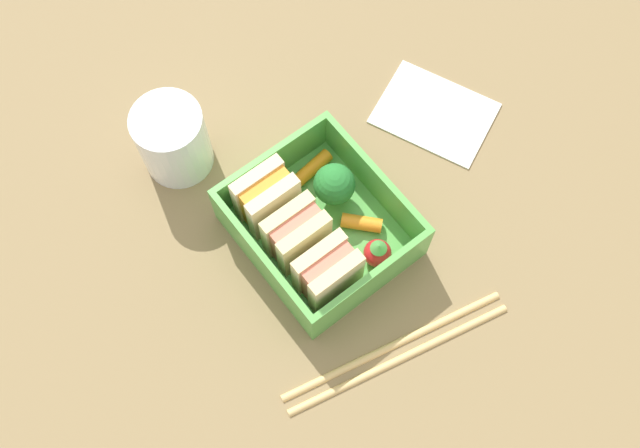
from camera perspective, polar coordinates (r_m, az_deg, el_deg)
The scene contains 13 objects.
ground_plane at distance 68.98cm, azimuth -0.00°, elevation -1.16°, with size 120.00×120.00×2.00cm, color olive.
bento_tray at distance 67.49cm, azimuth -0.00°, elevation -0.67°, with size 15.34×13.60×1.20cm, color #55AA49.
bento_rim at distance 64.79cm, azimuth -0.00°, elevation 0.27°, with size 15.34×13.60×4.63cm.
sandwich_left at distance 62.29cm, azimuth 0.62°, elevation -3.89°, with size 3.57×5.31×6.10cm.
sandwich_center_left at distance 63.53cm, azimuth -1.89°, elevation -0.83°, with size 3.57×5.31×6.10cm.
sandwich_center at distance 65.06cm, azimuth -4.29°, elevation 2.09°, with size 3.57×5.31×6.10cm.
strawberry_far_left at distance 64.83cm, azimuth 4.63°, elevation -2.30°, with size 2.59×2.59×3.19cm.
carrot_stick_far_left at distance 66.57cm, azimuth 3.34°, elevation 0.09°, with size 1.37×1.37×3.81cm, color orange.
broccoli_floret at distance 65.74cm, azimuth 1.15°, elevation 3.16°, with size 3.93×3.93×4.85cm.
carrot_stick_left at distance 68.81cm, azimuth -0.73°, elevation 4.40°, with size 1.33×1.33×4.65cm, color orange.
chopstick_pair at distance 64.80cm, azimuth 6.15°, elevation -10.12°, with size 6.69×21.84×0.70cm.
drinking_glass at distance 69.47cm, azimuth -11.68°, elevation 6.61°, with size 6.76×6.76×7.67cm, color white.
folded_napkin at distance 74.72cm, azimuth 9.16°, elevation 8.79°, with size 11.35×8.48×0.40cm, color white.
Camera 1 is at (-19.56, 15.20, 63.38)cm, focal length 40.00 mm.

